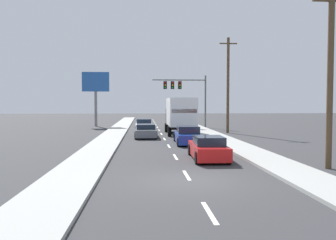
# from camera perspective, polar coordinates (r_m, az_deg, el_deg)

# --- Properties ---
(ground_plane) EXTENTS (140.00, 140.00, 0.00)m
(ground_plane) POSITION_cam_1_polar(r_m,az_deg,el_deg) (38.42, -1.41, -1.79)
(ground_plane) COLOR #333335
(sidewalk_right) EXTENTS (2.22, 80.00, 0.14)m
(sidewalk_right) POSITION_cam_1_polar(r_m,az_deg,el_deg) (34.01, 6.87, -2.28)
(sidewalk_right) COLOR #9E9E99
(sidewalk_right) RESTS_ON ground_plane
(sidewalk_left) EXTENTS (2.22, 80.00, 0.14)m
(sidewalk_left) POSITION_cam_1_polar(r_m,az_deg,el_deg) (33.51, -8.99, -2.36)
(sidewalk_left) COLOR #9E9E99
(sidewalk_left) RESTS_ON ground_plane
(lane_markings) EXTENTS (0.14, 62.00, 0.01)m
(lane_markings) POSITION_cam_1_polar(r_m,az_deg,el_deg) (34.48, -1.09, -2.30)
(lane_markings) COLOR silver
(lane_markings) RESTS_ON ground_plane
(car_white) EXTENTS (1.86, 4.20, 1.36)m
(car_white) POSITION_cam_1_polar(r_m,az_deg,el_deg) (37.83, -3.99, -0.93)
(car_white) COLOR white
(car_white) RESTS_ON ground_plane
(car_gray) EXTENTS (1.93, 4.41, 1.20)m
(car_gray) POSITION_cam_1_polar(r_m,az_deg,el_deg) (30.88, -3.66, -1.86)
(car_gray) COLOR slate
(car_gray) RESTS_ON ground_plane
(box_truck) EXTENTS (2.68, 7.62, 3.54)m
(box_truck) POSITION_cam_1_polar(r_m,az_deg,el_deg) (33.74, 2.00, 1.03)
(box_truck) COLOR white
(box_truck) RESTS_ON ground_plane
(car_blue) EXTENTS (1.99, 4.71, 1.33)m
(car_blue) POSITION_cam_1_polar(r_m,az_deg,el_deg) (26.11, 3.28, -2.59)
(car_blue) COLOR #1E389E
(car_blue) RESTS_ON ground_plane
(car_red) EXTENTS (1.88, 4.23, 1.26)m
(car_red) POSITION_cam_1_polar(r_m,az_deg,el_deg) (18.85, 6.63, -4.70)
(car_red) COLOR red
(car_red) RESTS_ON ground_plane
(traffic_signal_mast) EXTENTS (6.72, 0.69, 6.53)m
(traffic_signal_mast) POSITION_cam_1_polar(r_m,az_deg,el_deg) (43.20, 2.17, 5.20)
(traffic_signal_mast) COLOR #595B56
(traffic_signal_mast) RESTS_ON ground_plane
(utility_pole_near) EXTENTS (1.80, 0.28, 8.27)m
(utility_pole_near) POSITION_cam_1_polar(r_m,az_deg,el_deg) (17.56, 25.12, 6.60)
(utility_pole_near) COLOR brown
(utility_pole_near) RESTS_ON ground_plane
(utility_pole_mid) EXTENTS (1.80, 0.28, 9.73)m
(utility_pole_mid) POSITION_cam_1_polar(r_m,az_deg,el_deg) (36.15, 9.84, 5.83)
(utility_pole_mid) COLOR brown
(utility_pole_mid) RESTS_ON ground_plane
(roadside_billboard) EXTENTS (3.57, 0.36, 7.21)m
(roadside_billboard) POSITION_cam_1_polar(r_m,az_deg,el_deg) (47.06, -11.81, 5.10)
(roadside_billboard) COLOR slate
(roadside_billboard) RESTS_ON ground_plane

